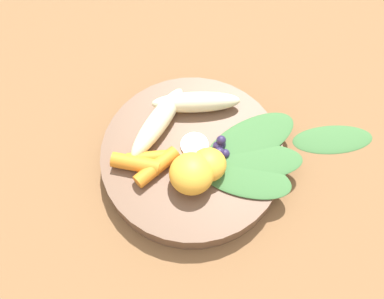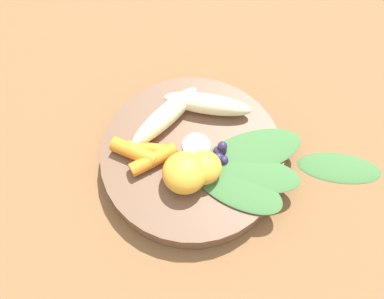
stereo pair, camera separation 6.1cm
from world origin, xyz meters
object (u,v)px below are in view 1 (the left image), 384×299
at_px(kale_leaf_stray, 333,139).
at_px(banana_peeled_right, 196,102).
at_px(banana_peeled_left, 158,122).
at_px(orange_segment_near, 208,165).
at_px(bowl, 192,158).

bearing_deg(kale_leaf_stray, banana_peeled_right, 165.31).
bearing_deg(kale_leaf_stray, banana_peeled_left, 174.67).
relative_size(banana_peeled_left, kale_leaf_stray, 1.06).
bearing_deg(orange_segment_near, bowl, 56.17).
bearing_deg(banana_peeled_left, kale_leaf_stray, 119.78).
distance_m(banana_peeled_left, banana_peeled_right, 0.06).
xyz_separation_m(banana_peeled_left, orange_segment_near, (-0.04, -0.08, 0.00)).
bearing_deg(bowl, banana_peeled_right, 11.70).
distance_m(banana_peeled_right, orange_segment_near, 0.09).
distance_m(bowl, banana_peeled_left, 0.07).
height_order(bowl, banana_peeled_left, banana_peeled_left).
xyz_separation_m(banana_peeled_right, kale_leaf_stray, (0.02, -0.19, -0.04)).
height_order(orange_segment_near, kale_leaf_stray, orange_segment_near).
height_order(bowl, orange_segment_near, orange_segment_near).
relative_size(orange_segment_near, kale_leaf_stray, 0.40).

